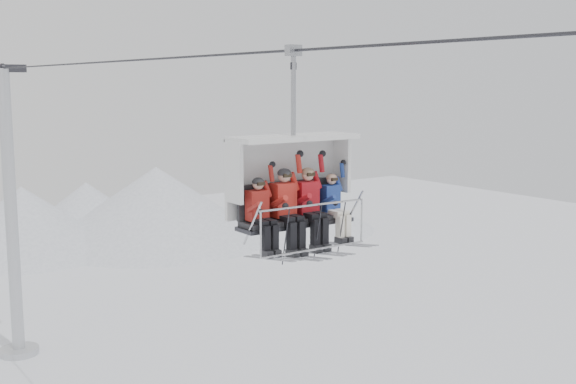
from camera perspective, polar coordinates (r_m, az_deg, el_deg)
lift_tower_right at (r=35.53m, az=-20.95°, el=-3.12°), size 2.00×1.80×13.48m
haul_cable at (r=14.51m, az=-0.00°, el=11.10°), size 0.06×50.00×0.06m
chairlift_carrier at (r=14.58m, az=0.11°, el=1.02°), size 2.69×1.17×3.98m
skier_far_left at (r=13.91m, az=-2.18°, el=-1.63°), size 0.40×1.69×1.60m
skier_center_left at (r=14.25m, az=-0.14°, el=-1.12°), size 0.46×1.69×1.80m
skier_center_right at (r=14.58m, az=1.73°, el=-0.94°), size 0.45×1.69×1.76m
skier_far_right at (r=14.95m, az=3.65°, el=-1.02°), size 0.37×1.69×1.50m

